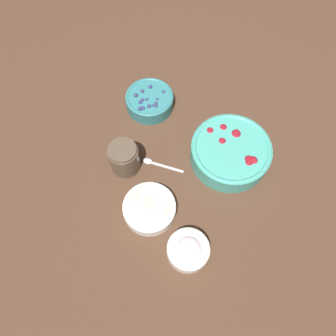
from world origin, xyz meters
name	(u,v)px	position (x,y,z in m)	size (l,w,h in m)	color
ground_plane	(184,170)	(0.00, 0.00, 0.00)	(4.00, 4.00, 0.00)	#4C3323
bowl_strawberries	(231,151)	(0.04, 0.15, 0.04)	(0.25, 0.25, 0.09)	#47AD9E
bowl_blueberries	(150,100)	(-0.28, 0.03, 0.03)	(0.17, 0.17, 0.06)	teal
bowl_bananas	(149,208)	(0.07, -0.16, 0.03)	(0.16, 0.16, 0.05)	white
bowl_cream	(188,250)	(0.23, -0.13, 0.03)	(0.12, 0.12, 0.06)	white
jar_chocolate	(124,158)	(-0.11, -0.15, 0.05)	(0.09, 0.09, 0.11)	brown
spoon	(155,163)	(-0.06, -0.07, 0.00)	(0.11, 0.10, 0.01)	silver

